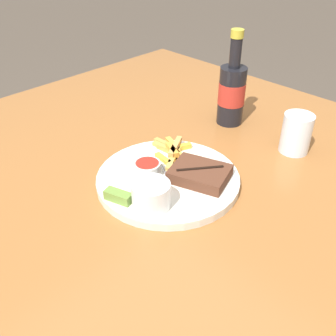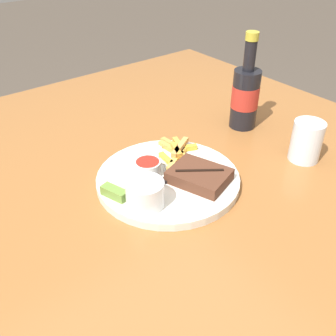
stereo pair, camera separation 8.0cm
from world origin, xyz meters
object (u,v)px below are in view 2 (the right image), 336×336
at_px(fork_utensil, 162,155).
at_px(drinking_glass, 306,141).
at_px(pickle_spear, 114,193).
at_px(knife_utensil, 187,175).
at_px(coleslaw_cup, 145,192).
at_px(beer_bottle, 245,95).
at_px(dipping_sauce_cup, 148,167).
at_px(steak_portion, 199,176).
at_px(dinner_plate, 168,179).

height_order(fork_utensil, drinking_glass, drinking_glass).
xyz_separation_m(pickle_spear, knife_utensil, (0.04, 0.16, -0.01)).
bearing_deg(knife_utensil, pickle_spear, -177.59).
xyz_separation_m(coleslaw_cup, fork_utensil, (-0.12, 0.13, -0.03)).
height_order(coleslaw_cup, beer_bottle, beer_bottle).
relative_size(dipping_sauce_cup, drinking_glass, 0.59).
xyz_separation_m(fork_utensil, drinking_glass, (0.19, 0.27, 0.03)).
bearing_deg(knife_utensil, beer_bottle, 36.10).
height_order(knife_utensil, beer_bottle, beer_bottle).
height_order(steak_portion, coleslaw_cup, coleslaw_cup).
bearing_deg(fork_utensil, drinking_glass, 82.44).
xyz_separation_m(steak_portion, knife_utensil, (-0.03, -0.01, -0.01)).
bearing_deg(drinking_glass, knife_utensil, -108.90).
relative_size(fork_utensil, beer_bottle, 0.50).
height_order(dinner_plate, knife_utensil, knife_utensil).
height_order(pickle_spear, fork_utensil, pickle_spear).
bearing_deg(knife_utensil, dipping_sauce_cup, 150.44).
distance_m(coleslaw_cup, beer_bottle, 0.43).
height_order(steak_portion, pickle_spear, steak_portion).
bearing_deg(pickle_spear, coleslaw_cup, 29.94).
bearing_deg(drinking_glass, pickle_spear, -106.86).
relative_size(pickle_spear, fork_utensil, 0.48).
xyz_separation_m(dinner_plate, pickle_spear, (-0.01, -0.13, 0.02)).
height_order(dipping_sauce_cup, fork_utensil, dipping_sauce_cup).
xyz_separation_m(pickle_spear, fork_utensil, (-0.06, 0.16, -0.01)).
xyz_separation_m(dipping_sauce_cup, knife_utensil, (0.06, 0.06, -0.01)).
xyz_separation_m(fork_utensil, beer_bottle, (-0.01, 0.28, 0.07)).
distance_m(knife_utensil, drinking_glass, 0.29).
height_order(beer_bottle, drinking_glass, beer_bottle).
relative_size(coleslaw_cup, drinking_glass, 0.78).
bearing_deg(drinking_glass, beer_bottle, 176.91).
relative_size(dinner_plate, fork_utensil, 2.45).
bearing_deg(pickle_spear, beer_bottle, 99.06).
height_order(pickle_spear, drinking_glass, drinking_glass).
relative_size(dipping_sauce_cup, beer_bottle, 0.23).
bearing_deg(steak_portion, coleslaw_cup, -92.66).
distance_m(steak_portion, knife_utensil, 0.03).
height_order(steak_portion, dipping_sauce_cup, dipping_sauce_cup).
bearing_deg(steak_portion, dinner_plate, -143.79).
xyz_separation_m(dipping_sauce_cup, drinking_glass, (0.15, 0.34, 0.01)).
height_order(dinner_plate, dipping_sauce_cup, dipping_sauce_cup).
relative_size(fork_utensil, drinking_glass, 1.30).
xyz_separation_m(knife_utensil, beer_bottle, (-0.11, 0.29, 0.07)).
xyz_separation_m(coleslaw_cup, knife_utensil, (-0.02, 0.12, -0.03)).
bearing_deg(steak_portion, knife_utensil, -161.41).
distance_m(dinner_plate, fork_utensil, 0.08).
height_order(dinner_plate, coleslaw_cup, coleslaw_cup).
bearing_deg(knife_utensil, dinner_plate, 153.91).
relative_size(pickle_spear, beer_bottle, 0.24).
relative_size(knife_utensil, drinking_glass, 1.72).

